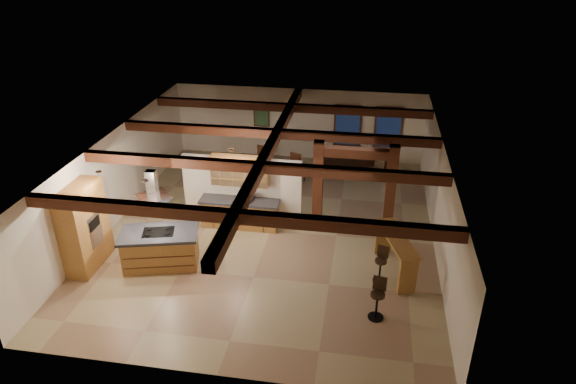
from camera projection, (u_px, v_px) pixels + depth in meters
name	position (u px, v px, depth m)	size (l,w,h in m)	color
ground	(271.00, 230.00, 16.16)	(12.00, 12.00, 0.00)	tan
room_walls	(270.00, 179.00, 15.35)	(12.00, 12.00, 12.00)	white
ceiling_beams	(269.00, 149.00, 14.91)	(10.00, 12.00, 0.28)	#3E1E0F
timber_posts	(354.00, 179.00, 15.44)	(2.50, 0.30, 2.90)	#3E1E0F
partition_wall	(242.00, 190.00, 16.24)	(3.80, 0.18, 2.20)	white
pantry_cabinet	(84.00, 227.00, 13.99)	(0.67, 1.60, 2.40)	#AD8337
back_counter	(240.00, 213.00, 16.18)	(2.50, 0.66, 0.94)	#AD8337
upper_display_cabinet	(240.00, 171.00, 15.74)	(1.80, 0.36, 0.95)	#AD8337
range_hood	(155.00, 209.00, 13.72)	(1.10, 1.10, 1.40)	silver
back_windows	(368.00, 127.00, 20.30)	(2.70, 0.07, 1.70)	#3E1E0F
framed_art	(262.00, 117.00, 20.82)	(0.65, 0.05, 0.85)	#3E1E0F
recessed_cans	(161.00, 167.00, 13.52)	(3.16, 2.46, 0.03)	silver
kitchen_island	(160.00, 248.00, 14.29)	(2.35, 1.63, 1.06)	#AD8337
dining_table	(272.00, 178.00, 18.94)	(1.64, 0.91, 0.58)	#3A1B0E
sofa	(347.00, 158.00, 20.57)	(2.08, 0.81, 0.61)	black
microwave	(246.00, 197.00, 15.89)	(0.41, 0.28, 0.23)	#ACADB1
bar_counter	(396.00, 249.00, 13.86)	(1.17, 2.17, 1.11)	#AD8337
side_table	(392.00, 165.00, 19.97)	(0.49, 0.49, 0.61)	#3E1E0F
table_lamp	(393.00, 152.00, 19.74)	(0.26, 0.26, 0.31)	black
bar_stool_a	(378.00, 298.00, 12.29)	(0.39, 0.41, 1.11)	black
bar_stool_b	(381.00, 264.00, 13.63)	(0.37, 0.38, 1.02)	black
dining_chairs	(272.00, 169.00, 18.78)	(2.44, 2.44, 1.24)	#3E1E0F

